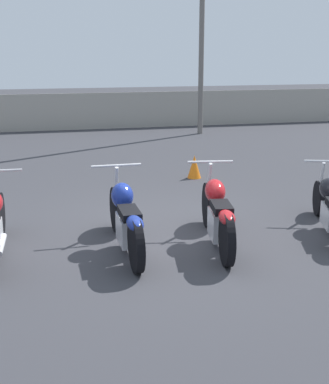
% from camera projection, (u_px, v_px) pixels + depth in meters
% --- Properties ---
extents(ground_plane, '(60.00, 60.00, 0.00)m').
position_uv_depth(ground_plane, '(164.00, 235.00, 7.80)').
color(ground_plane, '#38383D').
extents(fence_back, '(40.00, 0.04, 1.20)m').
position_uv_depth(fence_back, '(89.00, 111.00, 17.78)').
color(fence_back, '#9E998E').
rests_on(fence_back, ground_plane).
extents(motorcycle_slot_2, '(0.72, 2.21, 1.04)m').
position_uv_depth(motorcycle_slot_2, '(126.00, 219.00, 7.10)').
color(motorcycle_slot_2, black).
rests_on(motorcycle_slot_2, ground_plane).
extents(motorcycle_slot_3, '(0.68, 2.18, 1.05)m').
position_uv_depth(motorcycle_slot_3, '(217.00, 213.00, 7.30)').
color(motorcycle_slot_3, black).
rests_on(motorcycle_slot_3, ground_plane).
extents(traffic_cone_near, '(0.28, 0.28, 0.48)m').
position_uv_depth(traffic_cone_near, '(194.00, 167.00, 11.16)').
color(traffic_cone_near, orange).
rests_on(traffic_cone_near, ground_plane).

